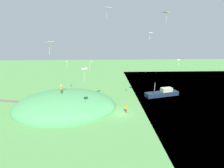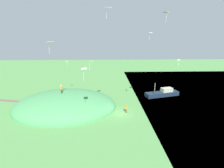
# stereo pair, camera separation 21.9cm
# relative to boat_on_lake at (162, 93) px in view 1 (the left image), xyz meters

# --- Properties ---
(ground_plane) EXTENTS (160.00, 160.00, 0.00)m
(ground_plane) POSITION_rel_boat_on_lake_xyz_m (11.57, 9.66, -0.69)
(ground_plane) COLOR #538F49
(grass_hill) EXTENTS (21.47, 16.95, 6.45)m
(grass_hill) POSITION_rel_boat_on_lake_xyz_m (22.96, 6.18, -0.69)
(grass_hill) COLOR #479055
(grass_hill) RESTS_ON ground_plane
(dirt_path) EXTENTS (14.01, 3.90, 0.04)m
(dirt_path) POSITION_rel_boat_on_lake_xyz_m (36.06, 2.44, -0.67)
(dirt_path) COLOR brown
(dirt_path) RESTS_ON ground_plane
(boat_on_lake) EXTENTS (8.91, 4.28, 3.56)m
(boat_on_lake) POSITION_rel_boat_on_lake_xyz_m (0.00, 0.00, 0.00)
(boat_on_lake) COLOR #18273B
(boat_on_lake) RESTS_ON lake_water
(person_walking_path) EXTENTS (0.58, 0.58, 1.82)m
(person_walking_path) POSITION_rel_boat_on_lake_xyz_m (23.40, 6.61, 3.68)
(person_walking_path) COLOR #3B3029
(person_walking_path) RESTS_ON grass_hill
(person_watching_kites) EXTENTS (0.62, 0.62, 1.68)m
(person_watching_kites) POSITION_rel_boat_on_lake_xyz_m (10.36, 9.39, 0.35)
(person_watching_kites) COLOR brown
(person_watching_kites) RESTS_ON ground_plane
(kite_0) EXTENTS (0.51, 0.70, 1.13)m
(kite_0) POSITION_rel_boat_on_lake_xyz_m (1.28, 9.91, 9.66)
(kite_0) COLOR white
(kite_1) EXTENTS (1.20, 1.06, 1.55)m
(kite_1) POSITION_rel_boat_on_lake_xyz_m (13.88, 13.96, 17.55)
(kite_1) COLOR white
(kite_2) EXTENTS (1.17, 1.22, 1.87)m
(kite_2) POSITION_rel_boat_on_lake_xyz_m (22.44, 13.80, 12.84)
(kite_2) COLOR silver
(kite_3) EXTENTS (0.99, 1.20, 1.68)m
(kite_3) POSITION_rel_boat_on_lake_xyz_m (4.63, 10.83, 17.40)
(kite_3) COLOR white
(kite_4) EXTENTS (0.73, 0.67, 1.80)m
(kite_4) POSITION_rel_boat_on_lake_xyz_m (17.01, 9.49, 9.27)
(kite_4) COLOR white
(kite_5) EXTENTS (0.80, 0.76, 1.16)m
(kite_5) POSITION_rel_boat_on_lake_xyz_m (6.66, 10.12, 14.28)
(kite_5) COLOR silver
(kite_6) EXTENTS (0.91, 1.21, 1.86)m
(kite_6) POSITION_rel_boat_on_lake_xyz_m (17.36, 15.53, 9.22)
(kite_6) COLOR silver
(kite_7) EXTENTS (0.73, 0.84, 1.39)m
(kite_7) POSITION_rel_boat_on_lake_xyz_m (23.84, -1.73, 7.86)
(kite_7) COLOR white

